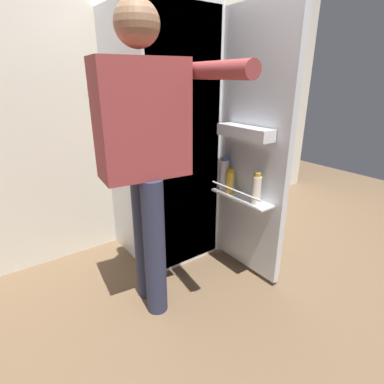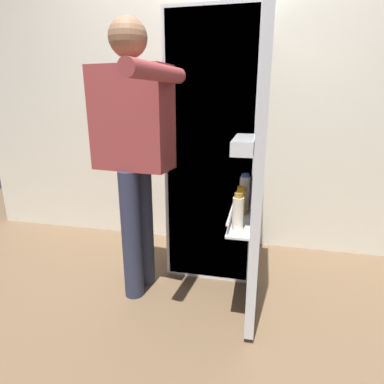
{
  "view_description": "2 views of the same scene",
  "coord_description": "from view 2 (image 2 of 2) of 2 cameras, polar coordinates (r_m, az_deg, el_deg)",
  "views": [
    {
      "loc": [
        -1.12,
        -1.34,
        1.3
      ],
      "look_at": [
        -0.15,
        -0.01,
        0.67
      ],
      "focal_mm": 28.66,
      "sensor_mm": 36.0,
      "label": 1
    },
    {
      "loc": [
        0.32,
        -1.67,
        1.21
      ],
      "look_at": [
        -0.04,
        -0.06,
        0.72
      ],
      "focal_mm": 29.57,
      "sensor_mm": 36.0,
      "label": 2
    }
  ],
  "objects": [
    {
      "name": "ground_plane",
      "position": [
        2.09,
        1.45,
        -18.8
      ],
      "size": [
        6.43,
        6.43,
        0.0
      ],
      "primitive_type": "plane",
      "color": "brown"
    },
    {
      "name": "kitchen_wall",
      "position": [
        2.62,
        5.81,
        18.01
      ],
      "size": [
        4.4,
        0.1,
        2.56
      ],
      "primitive_type": "cube",
      "color": "silver",
      "rests_on": "ground_plane"
    },
    {
      "name": "refrigerator",
      "position": [
        2.24,
        4.77,
        7.5
      ],
      "size": [
        0.63,
        1.19,
        1.72
      ],
      "color": "silver",
      "rests_on": "ground_plane"
    },
    {
      "name": "person",
      "position": [
        1.88,
        -10.29,
        9.16
      ],
      "size": [
        0.55,
        0.79,
        1.62
      ],
      "color": "#2D334C",
      "rests_on": "ground_plane"
    }
  ]
}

